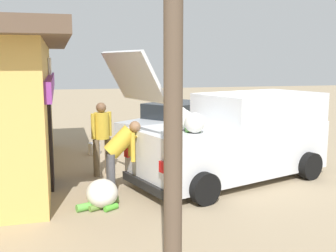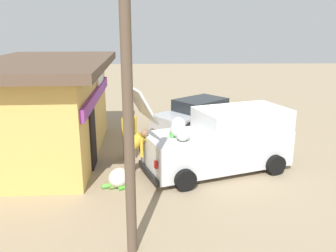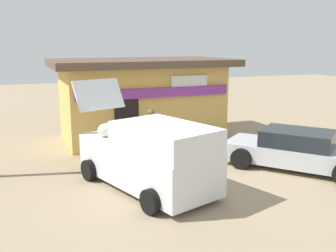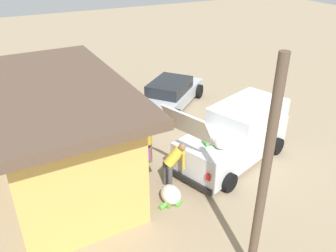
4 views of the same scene
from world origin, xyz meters
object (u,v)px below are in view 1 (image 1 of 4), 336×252
at_px(customer_bending, 120,150).
at_px(paint_bucket, 94,149).
at_px(vendor_standing, 102,133).
at_px(unloaded_banana_pile, 102,194).
at_px(delivery_van, 237,137).
at_px(parked_sedan, 177,121).

distance_m(customer_bending, paint_bucket, 3.63).
xyz_separation_m(vendor_standing, unloaded_banana_pile, (-2.07, 0.15, -0.75)).
bearing_deg(customer_bending, unloaded_banana_pile, 148.26).
bearing_deg(unloaded_banana_pile, paint_bucket, -0.96).
bearing_deg(customer_bending, paint_bucket, 5.37).
xyz_separation_m(unloaded_banana_pile, paint_bucket, (4.20, -0.07, -0.06)).
distance_m(delivery_van, vendor_standing, 3.06).
height_order(delivery_van, customer_bending, delivery_van).
bearing_deg(unloaded_banana_pile, customer_bending, -31.74).
distance_m(vendor_standing, paint_bucket, 2.28).
height_order(customer_bending, unloaded_banana_pile, customer_bending).
bearing_deg(parked_sedan, delivery_van, -178.91).
height_order(vendor_standing, unloaded_banana_pile, vendor_standing).
distance_m(delivery_van, parked_sedan, 4.91).
height_order(parked_sedan, customer_bending, customer_bending).
bearing_deg(delivery_van, paint_bucket, 43.87).
xyz_separation_m(delivery_van, vendor_standing, (0.97, 2.90, 0.04)).
height_order(parked_sedan, unloaded_banana_pile, parked_sedan).
relative_size(customer_bending, unloaded_banana_pile, 1.78).
height_order(delivery_van, vendor_standing, delivery_van).
distance_m(delivery_van, customer_bending, 2.69).
distance_m(parked_sedan, customer_bending, 5.93).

